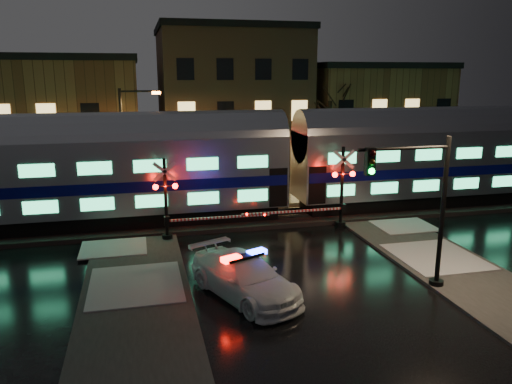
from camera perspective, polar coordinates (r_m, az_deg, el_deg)
ground at (r=23.73m, az=2.41°, el=-6.48°), size 120.00×120.00×0.00m
ballast at (r=28.30m, az=-0.34°, el=-2.92°), size 90.00×4.20×0.24m
sidewalk_left at (r=17.41m, az=-13.52°, el=-14.34°), size 4.00×20.00×0.12m
sidewalk_right at (r=21.50m, az=24.24°, el=-9.69°), size 4.00×20.00×0.12m
building_left at (r=44.15m, az=-22.51°, el=7.73°), size 14.00×10.00×9.00m
building_mid at (r=44.78m, az=-2.96°, el=10.38°), size 12.00×11.00×11.50m
building_right at (r=48.48m, az=12.64°, el=8.52°), size 12.00×10.00×8.50m
train at (r=28.12m, az=3.91°, el=3.77°), size 51.00×3.12×5.92m
police_car at (r=18.61m, az=-1.34°, el=-9.67°), size 4.00×5.65×1.69m
crossing_signal_right at (r=26.54m, az=9.13°, el=-0.40°), size 6.19×0.67×4.38m
crossing_signal_left at (r=24.65m, az=-9.40°, el=-1.74°), size 5.82×0.66×4.12m
traffic_light at (r=19.32m, az=18.36°, el=-2.11°), size 3.79×0.69×5.87m
streetlight at (r=30.72m, az=-14.53°, el=5.68°), size 2.42×0.25×7.24m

